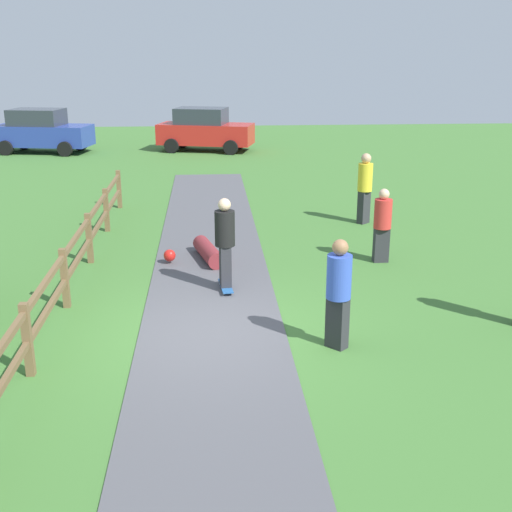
% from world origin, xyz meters
% --- Properties ---
extents(ground_plane, '(60.00, 60.00, 0.00)m').
position_xyz_m(ground_plane, '(0.00, 0.00, 0.00)').
color(ground_plane, '#427533').
extents(asphalt_path, '(2.40, 28.00, 0.02)m').
position_xyz_m(asphalt_path, '(0.00, 0.00, 0.01)').
color(asphalt_path, '#515156').
rests_on(asphalt_path, ground_plane).
extents(wooden_fence, '(0.12, 18.12, 1.10)m').
position_xyz_m(wooden_fence, '(-2.60, 0.00, 0.67)').
color(wooden_fence, brown).
rests_on(wooden_fence, ground_plane).
extents(skater_riding, '(0.42, 0.82, 1.79)m').
position_xyz_m(skater_riding, '(0.28, 1.92, 1.02)').
color(skater_riding, '#265999').
rests_on(skater_riding, asphalt_path).
extents(skater_fallen, '(1.31, 1.52, 0.36)m').
position_xyz_m(skater_fallen, '(-0.11, 3.79, 0.20)').
color(skater_fallen, maroon).
rests_on(skater_fallen, asphalt_path).
extents(bystander_blue, '(0.54, 0.54, 1.75)m').
position_xyz_m(bystander_blue, '(1.93, -0.70, 0.97)').
color(bystander_blue, '#2D2D33').
rests_on(bystander_blue, ground_plane).
extents(bystander_yellow, '(0.54, 0.54, 1.86)m').
position_xyz_m(bystander_yellow, '(4.10, 6.73, 1.04)').
color(bystander_yellow, '#2D2D33').
rests_on(bystander_yellow, ground_plane).
extents(bystander_red, '(0.39, 0.39, 1.62)m').
position_xyz_m(bystander_red, '(3.71, 3.45, 0.89)').
color(bystander_red, '#2D2D33').
rests_on(bystander_red, ground_plane).
extents(parked_car_red, '(4.50, 2.80, 1.92)m').
position_xyz_m(parked_car_red, '(-0.11, 19.94, 0.96)').
color(parked_car_red, red).
rests_on(parked_car_red, ground_plane).
extents(parked_car_blue, '(4.45, 2.60, 1.92)m').
position_xyz_m(parked_car_blue, '(-7.33, 19.93, 0.96)').
color(parked_car_blue, '#283D99').
rests_on(parked_car_blue, ground_plane).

